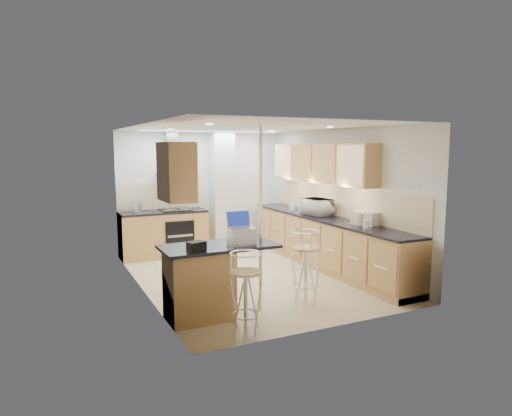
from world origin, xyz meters
name	(u,v)px	position (x,y,z in m)	size (l,w,h in m)	color
ground	(251,277)	(0.00, 0.00, 0.00)	(4.80, 4.80, 0.00)	#CAB386
room_shell	(258,184)	(0.32, 0.38, 1.54)	(3.64, 4.84, 2.51)	white
right_counter	(325,242)	(1.50, 0.00, 0.46)	(0.63, 4.40, 0.92)	tan
back_counter	(164,234)	(-0.95, 2.10, 0.46)	(1.70, 0.63, 0.92)	tan
peninsula	(219,280)	(-1.12, -1.45, 0.48)	(1.47, 0.72, 0.94)	tan
microwave	(317,207)	(1.48, 0.26, 1.08)	(0.56, 0.38, 0.31)	white
laptop	(242,236)	(-0.86, -1.57, 1.05)	(0.32, 0.24, 0.22)	#A4A6AC
bag	(196,246)	(-1.48, -1.64, 1.00)	(0.20, 0.15, 0.11)	black
bar_stool_near	(246,293)	(-1.04, -2.10, 0.49)	(0.40, 0.40, 0.98)	tan
bar_stool_end	(306,266)	(0.17, -1.46, 0.51)	(0.42, 0.42, 1.03)	tan
jar_a	(302,207)	(1.49, 0.81, 1.02)	(0.12, 0.12, 0.19)	silver
jar_b	(292,207)	(1.41, 1.04, 0.99)	(0.11, 0.11, 0.14)	silver
jar_c	(361,219)	(1.52, -0.97, 1.02)	(0.14, 0.14, 0.20)	#B5B491
jar_d	(366,224)	(1.42, -1.22, 0.99)	(0.10, 0.10, 0.14)	white
bread_bin	(367,218)	(1.66, -0.94, 1.03)	(0.33, 0.41, 0.22)	silver
kettle	(137,207)	(-1.45, 2.10, 1.03)	(0.16, 0.16, 0.22)	#AEB1B3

